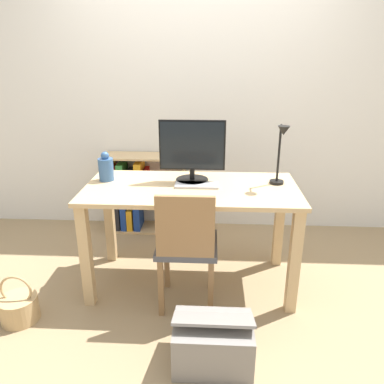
% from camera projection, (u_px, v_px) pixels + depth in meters
% --- Properties ---
extents(ground_plane, '(10.00, 10.00, 0.00)m').
position_uv_depth(ground_plane, '(191.00, 281.00, 2.87)').
color(ground_plane, '#997F5B').
extents(wall_back, '(8.00, 0.05, 2.60)m').
position_uv_depth(wall_back, '(198.00, 93.00, 3.43)').
color(wall_back, silver).
rests_on(wall_back, ground_plane).
extents(desk, '(1.49, 0.71, 0.77)m').
position_uv_depth(desk, '(191.00, 205.00, 2.65)').
color(desk, tan).
rests_on(desk, ground_plane).
extents(monitor, '(0.47, 0.23, 0.44)m').
position_uv_depth(monitor, '(192.00, 149.00, 2.64)').
color(monitor, black).
rests_on(monitor, desk).
extents(keyboard, '(0.30, 0.13, 0.02)m').
position_uv_depth(keyboard, '(197.00, 185.00, 2.61)').
color(keyboard, '#B2B2B7').
rests_on(keyboard, desk).
extents(vase, '(0.11, 0.11, 0.21)m').
position_uv_depth(vase, '(106.00, 168.00, 2.70)').
color(vase, '#33598C').
rests_on(vase, desk).
extents(desk_lamp, '(0.10, 0.19, 0.43)m').
position_uv_depth(desk_lamp, '(281.00, 149.00, 2.52)').
color(desk_lamp, black).
rests_on(desk_lamp, desk).
extents(chair, '(0.40, 0.40, 0.86)m').
position_uv_depth(chair, '(187.00, 245.00, 2.43)').
color(chair, '#4C4C51').
rests_on(chair, ground_plane).
extents(bookshelf, '(0.77, 0.28, 0.75)m').
position_uv_depth(bookshelf, '(133.00, 194.00, 3.62)').
color(bookshelf, tan).
rests_on(bookshelf, ground_plane).
extents(basket, '(0.24, 0.24, 0.33)m').
position_uv_depth(basket, '(19.00, 307.00, 2.43)').
color(basket, tan).
rests_on(basket, ground_plane).
extents(storage_box, '(0.44, 0.35, 0.33)m').
position_uv_depth(storage_box, '(213.00, 342.00, 2.07)').
color(storage_box, gray).
rests_on(storage_box, ground_plane).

